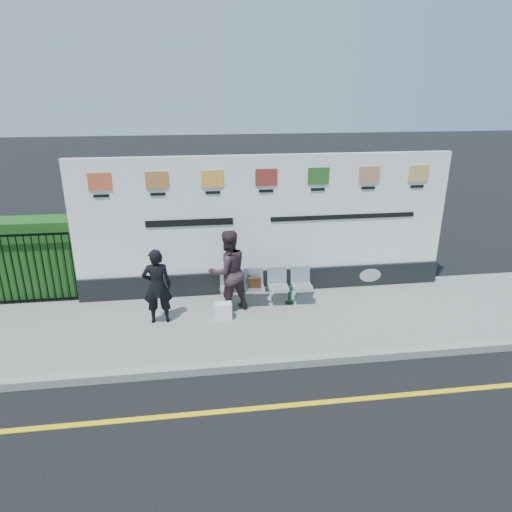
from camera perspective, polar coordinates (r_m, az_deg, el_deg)
The scene contains 12 objects.
ground at distance 7.06m, azimuth 1.94°, elevation -18.37°, with size 80.00×80.00×0.00m, color black.
pavement at distance 9.09m, azimuth -0.72°, elevation -8.22°, with size 14.00×3.00×0.12m, color gray.
kerb at distance 7.81m, azimuth 0.68°, elevation -13.41°, with size 14.00×0.18×0.14m, color gray.
yellow_line at distance 7.06m, azimuth 1.94°, elevation -18.35°, with size 14.00×0.10×0.01m, color yellow.
billboard at distance 9.84m, azimuth 1.15°, elevation 2.72°, with size 8.00×0.30×3.00m.
hedge at distance 10.92m, azimuth -26.62°, elevation -0.21°, with size 2.35×0.70×1.70m, color #1D4F17.
railing at distance 10.55m, azimuth -27.27°, elevation -1.47°, with size 2.05×0.06×1.54m, color black, non-canonical shape.
bench at distance 9.54m, azimuth 1.29°, elevation -4.96°, with size 1.90×0.51×0.41m, color #ACB1B6, non-canonical shape.
woman_left at distance 8.85m, azimuth -12.24°, elevation -3.72°, with size 0.54×0.36×1.49m, color black.
woman_right at distance 9.09m, azimuth -3.51°, elevation -1.90°, with size 0.82×0.64×1.69m, color #3D272E.
handbag_brown at distance 9.39m, azimuth -0.21°, elevation -3.32°, with size 0.27×0.12×0.21m, color #311B0D.
carrier_bag_white at distance 9.02m, azimuth -4.13°, elevation -6.87°, with size 0.34×0.20×0.34m, color white.
Camera 1 is at (-0.97, -5.41, 4.43)m, focal length 32.00 mm.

